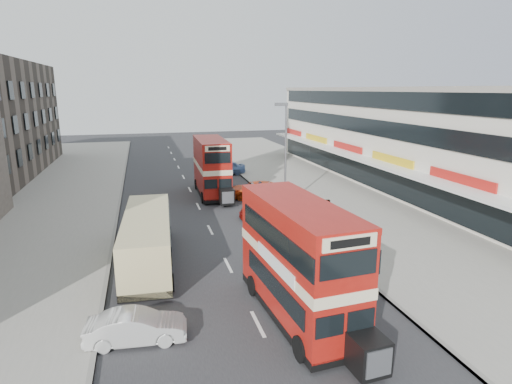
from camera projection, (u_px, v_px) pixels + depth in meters
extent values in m
plane|color=#28282B|center=(273.00, 353.00, 15.01)|extent=(160.00, 160.00, 0.00)
cube|color=#28282B|center=(198.00, 206.00, 33.77)|extent=(12.00, 90.00, 0.01)
cube|color=gray|center=(336.00, 196.00, 36.78)|extent=(12.00, 90.00, 0.15)
cube|color=gray|center=(33.00, 217.00, 30.72)|extent=(12.00, 90.00, 0.15)
cube|color=gray|center=(118.00, 211.00, 32.21)|extent=(0.20, 90.00, 0.16)
cube|color=gray|center=(271.00, 200.00, 35.29)|extent=(0.20, 90.00, 0.16)
cube|color=beige|center=(407.00, 140.00, 39.63)|extent=(8.00, 46.00, 9.00)
cube|color=black|center=(366.00, 172.00, 39.30)|extent=(0.10, 44.00, 2.40)
cube|color=gray|center=(412.00, 89.00, 38.54)|extent=(8.20, 46.20, 0.40)
cube|color=white|center=(359.00, 158.00, 38.75)|extent=(1.80, 44.00, 0.20)
cylinder|color=slate|center=(286.00, 157.00, 32.61)|extent=(0.16, 0.16, 8.00)
cube|color=slate|center=(281.00, 104.00, 31.56)|extent=(1.00, 0.20, 0.25)
cube|color=black|center=(297.00, 309.00, 17.43)|extent=(2.85, 7.53, 0.32)
cube|color=maroon|center=(297.00, 284.00, 17.17)|extent=(2.83, 7.53, 2.03)
cube|color=beige|center=(298.00, 257.00, 16.90)|extent=(2.88, 7.57, 0.42)
cube|color=maroon|center=(299.00, 231.00, 16.64)|extent=(2.83, 7.53, 1.94)
cube|color=maroon|center=(299.00, 205.00, 16.39)|extent=(2.86, 7.55, 0.23)
cube|color=black|center=(368.00, 354.00, 13.60)|extent=(1.18, 1.18, 1.20)
cube|color=black|center=(212.00, 191.00, 37.56)|extent=(2.54, 7.55, 0.33)
cube|color=maroon|center=(212.00, 178.00, 37.30)|extent=(2.52, 7.55, 2.06)
cube|color=beige|center=(211.00, 165.00, 37.02)|extent=(2.56, 7.59, 0.42)
cube|color=maroon|center=(211.00, 152.00, 36.75)|extent=(2.52, 7.55, 1.97)
cube|color=maroon|center=(211.00, 140.00, 36.50)|extent=(2.54, 7.57, 0.23)
cube|color=black|center=(227.00, 196.00, 33.51)|extent=(1.15, 1.15, 1.22)
cube|color=black|center=(149.00, 257.00, 22.68)|extent=(2.83, 9.44, 0.37)
cube|color=#C5B67F|center=(147.00, 238.00, 22.43)|extent=(2.81, 9.44, 2.43)
imported|color=silver|center=(136.00, 327.00, 15.57)|extent=(3.75, 1.60, 1.20)
imported|color=maroon|center=(272.00, 209.00, 30.60)|extent=(4.91, 2.42, 1.37)
imported|color=#DF4C16|center=(256.00, 190.00, 36.42)|extent=(5.15, 2.75, 1.38)
imported|color=#5779AF|center=(225.00, 168.00, 45.93)|extent=(4.54, 2.25, 1.49)
imported|color=gray|center=(327.00, 212.00, 28.59)|extent=(0.77, 0.63, 1.79)
imported|color=gray|center=(260.00, 199.00, 33.99)|extent=(0.88, 1.97, 1.00)
imported|color=black|center=(260.00, 191.00, 33.83)|extent=(0.63, 0.45, 1.61)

